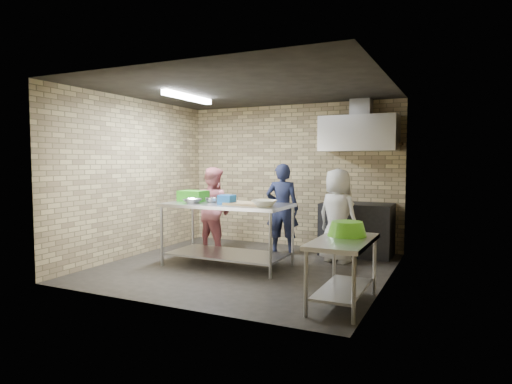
# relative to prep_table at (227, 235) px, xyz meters

# --- Properties ---
(floor) EXTENTS (4.20, 4.20, 0.00)m
(floor) POSITION_rel_prep_table_xyz_m (0.30, -0.00, -0.49)
(floor) COLOR black
(floor) RESTS_ON ground
(ceiling) EXTENTS (4.20, 4.20, 0.00)m
(ceiling) POSITION_rel_prep_table_xyz_m (0.30, -0.00, 2.21)
(ceiling) COLOR black
(ceiling) RESTS_ON ground
(back_wall) EXTENTS (4.20, 0.06, 2.70)m
(back_wall) POSITION_rel_prep_table_xyz_m (0.30, 2.00, 0.86)
(back_wall) COLOR tan
(back_wall) RESTS_ON ground
(front_wall) EXTENTS (4.20, 0.06, 2.70)m
(front_wall) POSITION_rel_prep_table_xyz_m (0.30, -2.00, 0.86)
(front_wall) COLOR tan
(front_wall) RESTS_ON ground
(left_wall) EXTENTS (0.06, 4.00, 2.70)m
(left_wall) POSITION_rel_prep_table_xyz_m (-1.80, -0.00, 0.86)
(left_wall) COLOR tan
(left_wall) RESTS_ON ground
(right_wall) EXTENTS (0.06, 4.00, 2.70)m
(right_wall) POSITION_rel_prep_table_xyz_m (2.40, -0.00, 0.86)
(right_wall) COLOR tan
(right_wall) RESTS_ON ground
(prep_table) EXTENTS (1.94, 0.97, 0.97)m
(prep_table) POSITION_rel_prep_table_xyz_m (0.00, 0.00, 0.00)
(prep_table) COLOR silver
(prep_table) RESTS_ON floor
(side_counter) EXTENTS (0.60, 1.20, 0.75)m
(side_counter) POSITION_rel_prep_table_xyz_m (2.10, -1.10, -0.11)
(side_counter) COLOR silver
(side_counter) RESTS_ON floor
(stove) EXTENTS (1.20, 0.70, 0.90)m
(stove) POSITION_rel_prep_table_xyz_m (1.65, 1.65, -0.04)
(stove) COLOR black
(stove) RESTS_ON floor
(range_hood) EXTENTS (1.30, 0.60, 0.60)m
(range_hood) POSITION_rel_prep_table_xyz_m (1.65, 1.70, 1.61)
(range_hood) COLOR silver
(range_hood) RESTS_ON back_wall
(hood_duct) EXTENTS (0.35, 0.30, 0.30)m
(hood_duct) POSITION_rel_prep_table_xyz_m (1.65, 1.85, 2.06)
(hood_duct) COLOR #A5A8AD
(hood_duct) RESTS_ON back_wall
(wall_shelf) EXTENTS (0.80, 0.20, 0.04)m
(wall_shelf) POSITION_rel_prep_table_xyz_m (1.95, 1.89, 1.43)
(wall_shelf) COLOR #3F2B19
(wall_shelf) RESTS_ON back_wall
(fluorescent_fixture) EXTENTS (0.10, 1.25, 0.08)m
(fluorescent_fixture) POSITION_rel_prep_table_xyz_m (-0.70, -0.00, 2.15)
(fluorescent_fixture) COLOR white
(fluorescent_fixture) RESTS_ON ceiling
(green_crate) EXTENTS (0.43, 0.32, 0.17)m
(green_crate) POSITION_rel_prep_table_xyz_m (-0.70, 0.12, 0.57)
(green_crate) COLOR green
(green_crate) RESTS_ON prep_table
(blue_tub) EXTENTS (0.22, 0.22, 0.14)m
(blue_tub) POSITION_rel_prep_table_xyz_m (0.05, -0.10, 0.56)
(blue_tub) COLOR blue
(blue_tub) RESTS_ON prep_table
(cutting_board) EXTENTS (0.59, 0.45, 0.03)m
(cutting_board) POSITION_rel_prep_table_xyz_m (0.35, -0.02, 0.50)
(cutting_board) COLOR tan
(cutting_board) RESTS_ON prep_table
(mixing_bowl_a) EXTENTS (0.39, 0.39, 0.07)m
(mixing_bowl_a) POSITION_rel_prep_table_xyz_m (-0.50, -0.20, 0.52)
(mixing_bowl_a) COLOR #A8ABAF
(mixing_bowl_a) RESTS_ON prep_table
(mixing_bowl_b) EXTENTS (0.30, 0.30, 0.07)m
(mixing_bowl_b) POSITION_rel_prep_table_xyz_m (-0.30, 0.05, 0.52)
(mixing_bowl_b) COLOR #BABDC1
(mixing_bowl_b) RESTS_ON prep_table
(ceramic_bowl) EXTENTS (0.48, 0.48, 0.09)m
(ceramic_bowl) POSITION_rel_prep_table_xyz_m (0.70, -0.15, 0.53)
(ceramic_bowl) COLOR beige
(ceramic_bowl) RESTS_ON prep_table
(green_basin) EXTENTS (0.46, 0.46, 0.17)m
(green_basin) POSITION_rel_prep_table_xyz_m (2.08, -0.85, 0.35)
(green_basin) COLOR #59C626
(green_basin) RESTS_ON side_counter
(bottle_red) EXTENTS (0.07, 0.07, 0.18)m
(bottle_red) POSITION_rel_prep_table_xyz_m (1.70, 1.89, 1.54)
(bottle_red) COLOR #B22619
(bottle_red) RESTS_ON wall_shelf
(bottle_green) EXTENTS (0.06, 0.06, 0.15)m
(bottle_green) POSITION_rel_prep_table_xyz_m (2.10, 1.89, 1.53)
(bottle_green) COLOR green
(bottle_green) RESTS_ON wall_shelf
(man_navy) EXTENTS (0.65, 0.50, 1.59)m
(man_navy) POSITION_rel_prep_table_xyz_m (0.45, 1.19, 0.31)
(man_navy) COLOR black
(man_navy) RESTS_ON floor
(woman_pink) EXTENTS (0.81, 0.68, 1.52)m
(woman_pink) POSITION_rel_prep_table_xyz_m (-0.72, 0.77, 0.27)
(woman_pink) COLOR #C76972
(woman_pink) RESTS_ON floor
(woman_white) EXTENTS (0.86, 0.72, 1.51)m
(woman_white) POSITION_rel_prep_table_xyz_m (1.49, 0.98, 0.27)
(woman_white) COLOR silver
(woman_white) RESTS_ON floor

